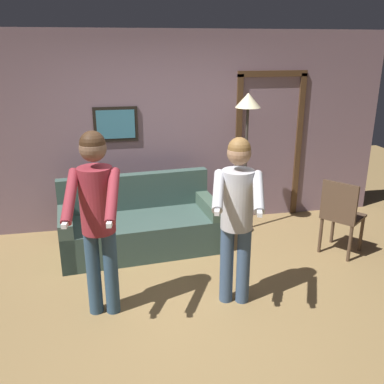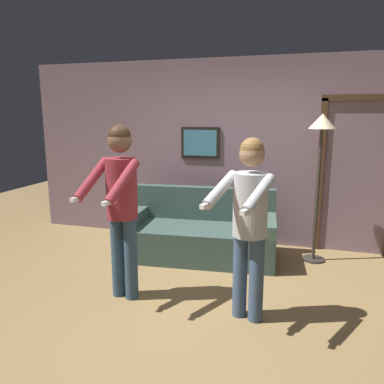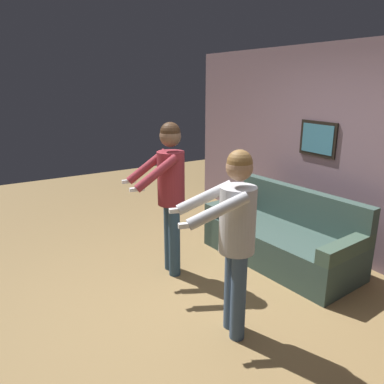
% 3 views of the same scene
% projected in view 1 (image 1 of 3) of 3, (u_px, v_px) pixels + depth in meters
% --- Properties ---
extents(ground_plane, '(12.00, 12.00, 0.00)m').
position_uv_depth(ground_plane, '(188.00, 307.00, 4.13)').
color(ground_plane, olive).
extents(back_wall_assembly, '(6.40, 0.10, 2.60)m').
position_uv_depth(back_wall_assembly, '(159.00, 132.00, 5.71)').
color(back_wall_assembly, slate).
rests_on(back_wall_assembly, ground_plane).
extents(couch, '(1.97, 1.02, 0.87)m').
position_uv_depth(couch, '(140.00, 227.00, 5.27)').
color(couch, '#395049').
rests_on(couch, ground_plane).
extents(torchiere_lamp, '(0.32, 0.32, 1.84)m').
position_uv_depth(torchiere_lamp, '(247.00, 119.00, 5.38)').
color(torchiere_lamp, '#332D28').
rests_on(torchiere_lamp, ground_plane).
extents(person_standing_left, '(0.50, 0.68, 1.74)m').
position_uv_depth(person_standing_left, '(97.00, 209.00, 3.72)').
color(person_standing_left, '#2F4B65').
rests_on(person_standing_left, ground_plane).
extents(person_standing_right, '(0.55, 0.71, 1.64)m').
position_uv_depth(person_standing_right, '(237.00, 208.00, 3.91)').
color(person_standing_right, '#3B5271').
rests_on(person_standing_right, ground_plane).
extents(dining_chair_distant, '(0.59, 0.59, 0.93)m').
position_uv_depth(dining_chair_distant, '(341.00, 213.00, 5.02)').
color(dining_chair_distant, '#4C3828').
rests_on(dining_chair_distant, ground_plane).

